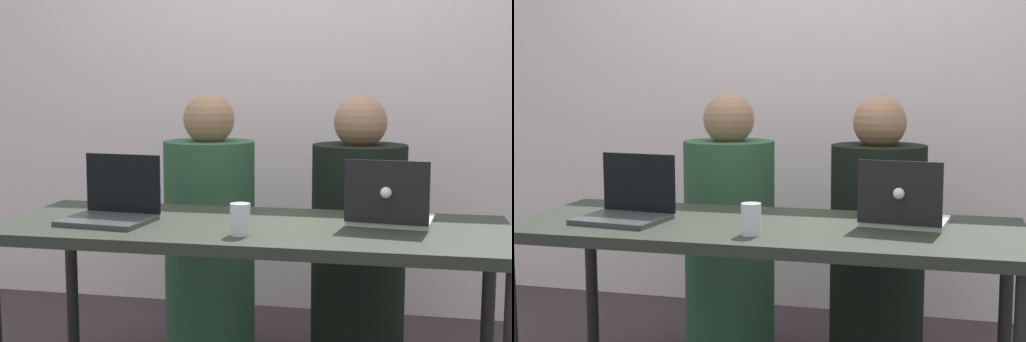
% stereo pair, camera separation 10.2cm
% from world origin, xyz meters
% --- Properties ---
extents(back_wall, '(4.63, 0.10, 2.36)m').
position_xyz_m(back_wall, '(0.00, 1.37, 1.18)').
color(back_wall, silver).
rests_on(back_wall, ground).
extents(desk, '(1.78, 0.69, 0.73)m').
position_xyz_m(desk, '(0.00, 0.00, 0.66)').
color(desk, '#272E24').
rests_on(desk, ground).
extents(person_on_left, '(0.44, 0.44, 1.17)m').
position_xyz_m(person_on_left, '(-0.33, 0.65, 0.52)').
color(person_on_left, '#2E593A').
rests_on(person_on_left, ground).
extents(person_on_right, '(0.46, 0.46, 1.17)m').
position_xyz_m(person_on_right, '(0.33, 0.65, 0.52)').
color(person_on_right, black).
rests_on(person_on_right, ground).
extents(laptop_back_right, '(0.31, 0.29, 0.23)m').
position_xyz_m(laptop_back_right, '(0.47, 0.09, 0.78)').
color(laptop_back_right, silver).
rests_on(laptop_back_right, desk).
extents(laptop_front_left, '(0.33, 0.29, 0.23)m').
position_xyz_m(laptop_front_left, '(-0.50, -0.04, 0.78)').
color(laptop_front_left, '#363B3B').
rests_on(laptop_front_left, desk).
extents(water_glass_center, '(0.07, 0.07, 0.10)m').
position_xyz_m(water_glass_center, '(0.00, -0.19, 0.77)').
color(water_glass_center, silver).
rests_on(water_glass_center, desk).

